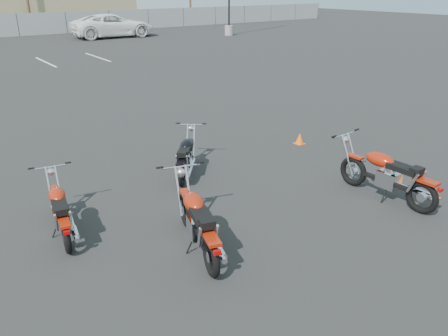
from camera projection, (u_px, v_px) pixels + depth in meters
ground at (234, 212)px, 8.27m from camera, size 120.00×120.00×0.00m
motorcycle_front_red at (61, 211)px, 7.41m from camera, size 0.77×1.92×0.94m
motorcycle_second_black at (186, 156)px, 9.77m from camera, size 1.51×1.68×0.93m
motorcycle_third_red at (198, 222)px, 6.95m from camera, size 1.11×2.19×1.08m
motorcycle_rear_red at (387, 175)px, 8.62m from camera, size 0.88×2.28×1.11m
training_cone_near at (300, 138)px, 11.77m from camera, size 0.25×0.25×0.30m
training_cone_far at (433, 191)px, 8.78m from camera, size 0.26×0.26×0.31m
tan_building_east at (57, 6)px, 45.78m from camera, size 14.40×9.40×3.70m
white_van at (112, 19)px, 35.20m from camera, size 3.40×7.74×2.89m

